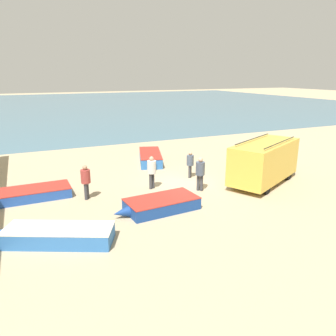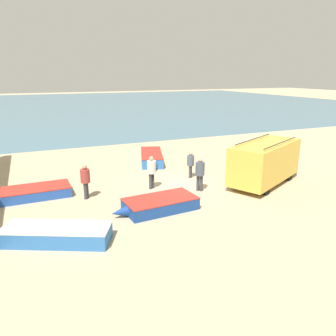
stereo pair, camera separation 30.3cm
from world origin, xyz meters
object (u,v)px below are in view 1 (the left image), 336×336
(parked_van, at_px, (265,161))
(fishing_rowboat_1, at_px, (150,158))
(fishing_rowboat_0, at_px, (160,204))
(fishing_rowboat_2, at_px, (54,235))
(fisherman_1, at_px, (200,171))
(fisherman_0, at_px, (190,162))
(fisherman_3, at_px, (152,170))
(fishing_rowboat_3, at_px, (259,153))
(fishing_rowboat_4, at_px, (30,194))
(fisherman_2, at_px, (86,179))

(parked_van, height_order, fishing_rowboat_1, parked_van)
(parked_van, bearing_deg, fishing_rowboat_0, 163.04)
(fishing_rowboat_2, relative_size, fisherman_1, 2.59)
(fisherman_0, xyz_separation_m, fisherman_1, (-0.59, -2.23, 0.14))
(fishing_rowboat_0, bearing_deg, fisherman_3, -109.22)
(fishing_rowboat_1, xyz_separation_m, fisherman_0, (0.92, -4.17, 0.61))
(fishing_rowboat_0, bearing_deg, fishing_rowboat_3, -154.32)
(fisherman_0, bearing_deg, fishing_rowboat_4, -136.04)
(fishing_rowboat_3, xyz_separation_m, fishing_rowboat_4, (-16.11, -2.30, 0.01))
(parked_van, bearing_deg, fisherman_3, 137.87)
(fisherman_1, distance_m, fisherman_3, 2.59)
(fishing_rowboat_1, distance_m, fishing_rowboat_3, 8.29)
(parked_van, height_order, fisherman_2, parked_van)
(fishing_rowboat_0, relative_size, fishing_rowboat_1, 0.83)
(parked_van, xyz_separation_m, fishing_rowboat_3, (3.87, 5.11, -1.04))
(parked_van, distance_m, fishing_rowboat_0, 7.06)
(parked_van, height_order, fishing_rowboat_3, parked_van)
(fisherman_2, bearing_deg, fishing_rowboat_4, -169.75)
(fishing_rowboat_2, bearing_deg, fisherman_3, -117.90)
(fisherman_1, distance_m, fisherman_2, 5.86)
(fishing_rowboat_1, xyz_separation_m, fishing_rowboat_4, (-7.98, -3.94, -0.08))
(fishing_rowboat_0, bearing_deg, fishing_rowboat_1, -112.96)
(fishing_rowboat_2, bearing_deg, fisherman_1, -135.09)
(fishing_rowboat_3, bearing_deg, fishing_rowboat_1, 66.21)
(fishing_rowboat_4, bearing_deg, fishing_rowboat_1, -154.67)
(fishing_rowboat_1, height_order, fisherman_1, fisherman_1)
(fishing_rowboat_0, relative_size, fishing_rowboat_3, 0.86)
(fisherman_0, height_order, fisherman_3, fisherman_3)
(parked_van, distance_m, fisherman_0, 4.24)
(fishing_rowboat_0, distance_m, fisherman_0, 5.21)
(fishing_rowboat_1, distance_m, fishing_rowboat_2, 11.69)
(fisherman_1, bearing_deg, fishing_rowboat_3, 167.14)
(fishing_rowboat_2, height_order, fisherman_2, fisherman_2)
(fishing_rowboat_1, relative_size, fisherman_2, 2.79)
(fishing_rowboat_3, bearing_deg, parked_van, 130.54)
(parked_van, relative_size, fisherman_0, 3.46)
(fishing_rowboat_4, bearing_deg, fisherman_0, 177.60)
(fishing_rowboat_0, height_order, fishing_rowboat_2, fishing_rowboat_2)
(fishing_rowboat_4, xyz_separation_m, fisherman_0, (8.90, -0.22, 0.69))
(parked_van, distance_m, fisherman_2, 9.79)
(fishing_rowboat_2, xyz_separation_m, fisherman_0, (8.25, 4.94, 0.64))
(fisherman_2, bearing_deg, fishing_rowboat_3, 50.00)
(fisherman_0, relative_size, fisherman_3, 0.88)
(parked_van, relative_size, fishing_rowboat_1, 1.13)
(fisherman_0, xyz_separation_m, fisherman_3, (-2.80, -0.88, 0.13))
(fishing_rowboat_3, distance_m, fisherman_2, 14.00)
(fisherman_0, height_order, fisherman_1, fisherman_1)
(fishing_rowboat_2, relative_size, fisherman_3, 2.62)
(fisherman_1, bearing_deg, parked_van, 130.49)
(fisherman_2, relative_size, fisherman_3, 0.97)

